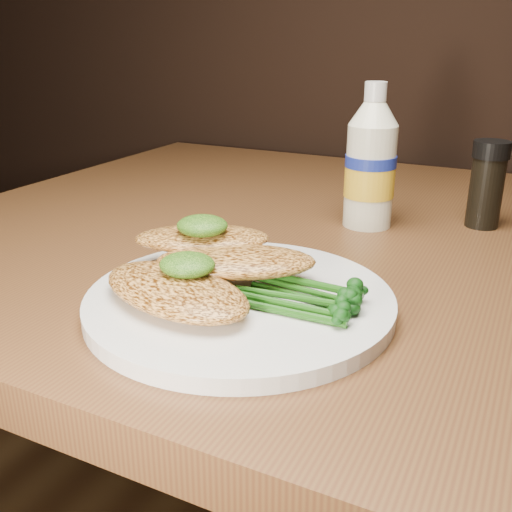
% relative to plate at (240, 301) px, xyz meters
% --- Properties ---
extents(plate, '(0.26, 0.26, 0.01)m').
position_rel_plate_xyz_m(plate, '(0.00, 0.00, 0.00)').
color(plate, white).
rests_on(plate, dining_table).
extents(chicken_front, '(0.16, 0.11, 0.02)m').
position_rel_plate_xyz_m(chicken_front, '(-0.04, -0.04, 0.02)').
color(chicken_front, '#E49B48').
rests_on(chicken_front, plate).
extents(chicken_mid, '(0.15, 0.12, 0.02)m').
position_rel_plate_xyz_m(chicken_mid, '(-0.01, 0.02, 0.03)').
color(chicken_mid, '#E49B48').
rests_on(chicken_mid, plate).
extents(chicken_back, '(0.14, 0.11, 0.02)m').
position_rel_plate_xyz_m(chicken_back, '(-0.06, 0.04, 0.03)').
color(chicken_back, '#E49B48').
rests_on(chicken_back, plate).
extents(pesto_front, '(0.05, 0.04, 0.02)m').
position_rel_plate_xyz_m(pesto_front, '(-0.03, -0.03, 0.04)').
color(pesto_front, black).
rests_on(pesto_front, chicken_front).
extents(pesto_back, '(0.05, 0.05, 0.02)m').
position_rel_plate_xyz_m(pesto_back, '(-0.05, 0.03, 0.05)').
color(pesto_back, black).
rests_on(pesto_back, chicken_back).
extents(broccolini_bundle, '(0.14, 0.12, 0.02)m').
position_rel_plate_xyz_m(broccolini_bundle, '(0.05, 0.00, 0.02)').
color(broccolini_bundle, '#1A4E11').
rests_on(broccolini_bundle, plate).
extents(mayo_bottle, '(0.07, 0.07, 0.16)m').
position_rel_plate_xyz_m(mayo_bottle, '(0.03, 0.27, 0.08)').
color(mayo_bottle, '#F0EDCC').
rests_on(mayo_bottle, dining_table).
extents(pepper_grinder, '(0.05, 0.05, 0.10)m').
position_rel_plate_xyz_m(pepper_grinder, '(0.15, 0.32, 0.04)').
color(pepper_grinder, black).
rests_on(pepper_grinder, dining_table).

